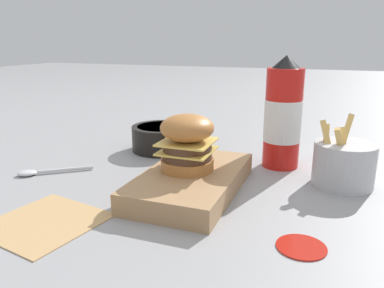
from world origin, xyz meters
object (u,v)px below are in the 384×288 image
(spoon, at_px, (40,172))
(burger, at_px, (187,142))
(side_bowl, at_px, (162,137))
(ketchup_bottle, at_px, (283,117))
(serving_board, at_px, (192,181))
(fries_basket, at_px, (343,164))

(spoon, bearing_deg, burger, 149.57)
(burger, height_order, side_bowl, burger)
(burger, relative_size, spoon, 0.79)
(ketchup_bottle, bearing_deg, side_bowl, 85.78)
(serving_board, relative_size, burger, 2.81)
(burger, bearing_deg, serving_board, -119.36)
(ketchup_bottle, xyz_separation_m, fries_basket, (-0.07, -0.12, -0.07))
(ketchup_bottle, distance_m, spoon, 0.51)
(fries_basket, height_order, spoon, fries_basket)
(fries_basket, distance_m, side_bowl, 0.42)
(fries_basket, xyz_separation_m, spoon, (-0.15, 0.57, -0.04))
(fries_basket, relative_size, side_bowl, 0.92)
(fries_basket, bearing_deg, spoon, 105.09)
(spoon, bearing_deg, serving_board, 148.17)
(serving_board, distance_m, fries_basket, 0.28)
(fries_basket, bearing_deg, side_bowl, 77.30)
(serving_board, bearing_deg, burger, 60.64)
(fries_basket, bearing_deg, serving_board, 116.16)
(fries_basket, xyz_separation_m, side_bowl, (0.09, 0.41, -0.01))
(ketchup_bottle, height_order, side_bowl, ketchup_bottle)
(side_bowl, distance_m, spoon, 0.29)
(serving_board, bearing_deg, fries_basket, -63.84)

